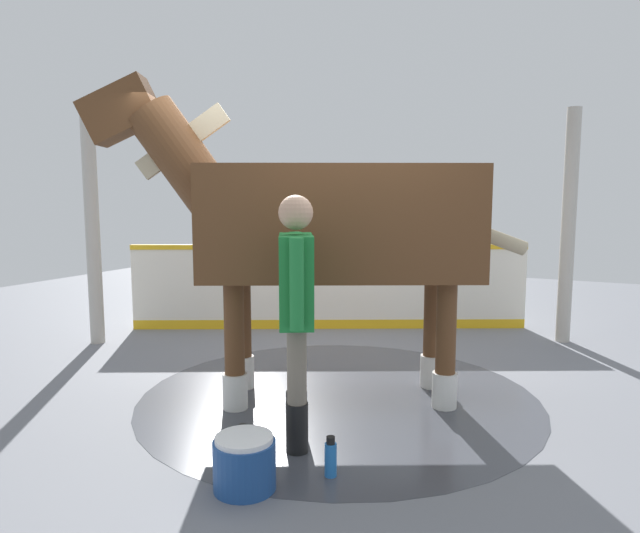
{
  "coord_description": "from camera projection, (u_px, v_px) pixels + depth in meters",
  "views": [
    {
      "loc": [
        -4.5,
        -1.98,
        1.69
      ],
      "look_at": [
        -0.76,
        -0.19,
        1.18
      ],
      "focal_mm": 31.49,
      "sensor_mm": 36.0,
      "label": 1
    }
  ],
  "objects": [
    {
      "name": "roof_post_far",
      "position": [
        568.0,
        227.0,
        6.49
      ],
      "size": [
        0.16,
        0.16,
        2.71
      ],
      "primitive_type": "cylinder",
      "color": "#B7B2A8",
      "rests_on": "ground"
    },
    {
      "name": "bottle_shampoo",
      "position": [
        243.0,
        445.0,
        3.58
      ],
      "size": [
        0.06,
        0.06,
        0.26
      ],
      "color": "#D8CC4C",
      "rests_on": "ground"
    },
    {
      "name": "bottle_spray",
      "position": [
        331.0,
        458.0,
        3.41
      ],
      "size": [
        0.07,
        0.07,
        0.25
      ],
      "color": "blue",
      "rests_on": "ground"
    },
    {
      "name": "roof_post_near",
      "position": [
        92.0,
        227.0,
        6.41
      ],
      "size": [
        0.16,
        0.16,
        2.71
      ],
      "primitive_type": "cylinder",
      "color": "#B7B2A8",
      "rests_on": "ground"
    },
    {
      "name": "wash_bucket",
      "position": [
        244.0,
        463.0,
        3.26
      ],
      "size": [
        0.37,
        0.37,
        0.32
      ],
      "color": "#1E478C",
      "rests_on": "ground"
    },
    {
      "name": "ground_plane",
      "position": [
        337.0,
        386.0,
        5.09
      ],
      "size": [
        16.0,
        16.0,
        0.02
      ],
      "primitive_type": "cube",
      "color": "slate"
    },
    {
      "name": "horse",
      "position": [
        323.0,
        224.0,
        4.6
      ],
      "size": [
        1.94,
        3.35,
        2.66
      ],
      "rotation": [
        0.0,
        0.0,
        2.03
      ],
      "color": "brown",
      "rests_on": "ground"
    },
    {
      "name": "wet_patch",
      "position": [
        339.0,
        397.0,
        4.79
      ],
      "size": [
        3.37,
        3.37,
        0.0
      ],
      "primitive_type": "cylinder",
      "color": "#42444C",
      "rests_on": "ground"
    },
    {
      "name": "barrier_wall",
      "position": [
        330.0,
        290.0,
        7.24
      ],
      "size": [
        2.32,
        4.59,
        1.1
      ],
      "color": "silver",
      "rests_on": "ground"
    },
    {
      "name": "handler",
      "position": [
        296.0,
        303.0,
        3.74
      ],
      "size": [
        0.61,
        0.43,
        1.71
      ],
      "rotation": [
        0.0,
        0.0,
        5.21
      ],
      "color": "black",
      "rests_on": "ground"
    }
  ]
}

